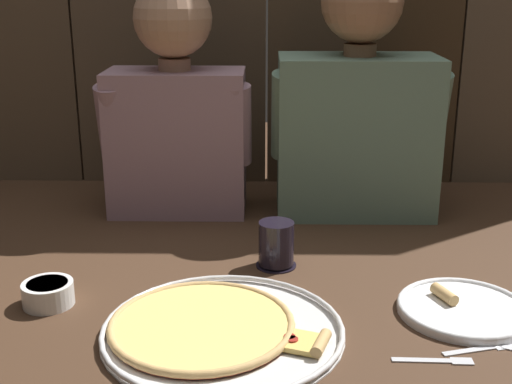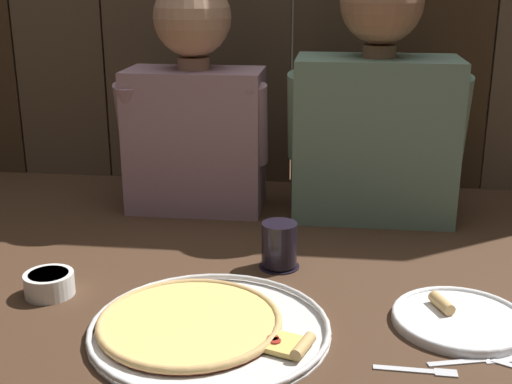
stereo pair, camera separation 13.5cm
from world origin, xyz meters
The scene contains 10 objects.
ground_plane centered at (0.00, 0.00, 0.00)m, with size 3.20×3.20×0.00m, color #422B1C.
pizza_tray centered at (-0.09, -0.14, 0.01)m, with size 0.42×0.42×0.03m.
dinner_plate centered at (0.36, -0.06, 0.01)m, with size 0.24×0.24×0.03m.
drinking_glass centered at (0.02, 0.14, 0.05)m, with size 0.09×0.09×0.10m.
dipping_bowl centered at (-0.41, -0.04, 0.02)m, with size 0.10×0.10×0.04m.
table_fork centered at (0.28, -0.23, 0.00)m, with size 0.13×0.02×0.01m.
table_knife centered at (0.37, -0.19, 0.00)m, with size 0.15×0.06×0.01m.
table_spoon centered at (0.40, -0.18, 0.00)m, with size 0.13×0.08×0.01m.
diner_left centered at (-0.23, 0.50, 0.29)m, with size 0.38×0.20×0.59m.
diner_right centered at (0.23, 0.50, 0.30)m, with size 0.43×0.21×0.64m.
Camera 1 is at (-0.00, -1.18, 0.60)m, focal length 47.62 mm.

